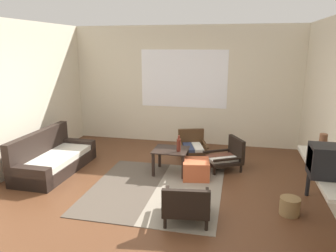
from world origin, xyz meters
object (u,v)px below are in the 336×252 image
armchair_corner (227,156)px  ottoman_orange (196,169)px  crt_television (335,162)px  armchair_by_window (192,145)px  clay_vase (322,150)px  console_shelf (326,174)px  glass_bottle (179,145)px  couch (52,159)px  wicker_basket (290,206)px  coffee_table (171,154)px  armchair_striped_foreground (186,204)px

armchair_corner → ottoman_orange: size_ratio=1.75×
crt_television → armchair_by_window: bearing=127.9°
armchair_corner → ottoman_orange: 0.76m
clay_vase → armchair_corner: bearing=132.6°
ottoman_orange → clay_vase: clay_vase is taller
console_shelf → glass_bottle: console_shelf is taller
couch → console_shelf: (4.38, -0.88, 0.48)m
armchair_corner → crt_television: crt_television is taller
armchair_corner → ottoman_orange: armchair_corner is taller
couch → armchair_corner: 3.22m
couch → wicker_basket: bearing=-9.8°
armchair_by_window → clay_vase: bearing=-44.6°
couch → wicker_basket: size_ratio=6.40×
coffee_table → armchair_by_window: armchair_by_window is taller
console_shelf → clay_vase: size_ratio=5.08×
coffee_table → glass_bottle: size_ratio=2.15×
coffee_table → clay_vase: size_ratio=1.73×
couch → ottoman_orange: 2.63m
armchair_striped_foreground → coffee_table: bearing=109.1°
wicker_basket → armchair_corner: bearing=121.4°
armchair_by_window → crt_television: crt_television is taller
armchair_by_window → glass_bottle: (-0.09, -1.09, 0.34)m
console_shelf → crt_television: size_ratio=3.26×
armchair_corner → console_shelf: (1.26, -1.67, 0.44)m
armchair_striped_foreground → clay_vase: 1.92m
armchair_by_window → armchair_striped_foreground: 2.60m
console_shelf → clay_vase: (0.00, 0.30, 0.22)m
coffee_table → glass_bottle: 0.27m
couch → armchair_by_window: couch is taller
crt_television → console_shelf: bearing=89.4°
couch → crt_television: bearing=-14.9°
couch → armchair_striped_foreground: 2.93m
couch → console_shelf: 4.50m
clay_vase → glass_bottle: bearing=157.0°
armchair_by_window → glass_bottle: 1.14m
armchair_by_window → armchair_striped_foreground: size_ratio=1.05×
crt_television → glass_bottle: crt_television is taller
couch → armchair_striped_foreground: couch is taller
armchair_striped_foreground → glass_bottle: size_ratio=2.51×
armchair_striped_foreground → wicker_basket: bearing=19.8°
coffee_table → armchair_corner: bearing=23.1°
ottoman_orange → console_shelf: bearing=-32.2°
glass_bottle → wicker_basket: (1.74, -1.01, -0.45)m
wicker_basket → clay_vase: bearing=19.1°
crt_television → clay_vase: 0.59m
armchair_corner → couch: bearing=-165.7°
coffee_table → crt_television: bearing=-34.6°
couch → ottoman_orange: size_ratio=3.88×
armchair_striped_foreground → clay_vase: size_ratio=2.02×
crt_television → clay_vase: (0.00, 0.59, -0.05)m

